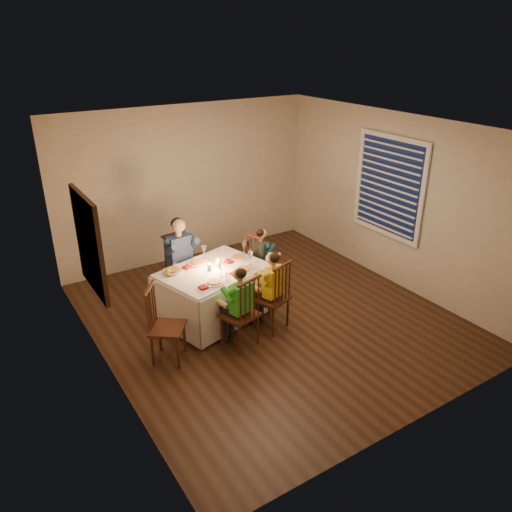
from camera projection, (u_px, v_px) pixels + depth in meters
ground at (270, 316)px, 6.97m from camera, size 5.00×5.00×0.00m
wall_left at (97, 271)px, 5.34m from camera, size 0.02×5.00×2.60m
wall_right at (394, 201)px, 7.53m from camera, size 0.02×5.00×2.60m
wall_back at (187, 184)px, 8.36m from camera, size 4.50×0.02×2.60m
ceiling at (272, 128)px, 5.90m from camera, size 5.00×5.00×0.00m
dining_table at (213, 283)px, 6.76m from camera, size 1.61×1.33×0.70m
chair_adult at (184, 297)px, 7.47m from camera, size 0.45×0.44×0.99m
chair_near_left at (240, 344)px, 6.35m from camera, size 0.50×0.48×0.99m
chair_near_right at (271, 327)px, 6.73m from camera, size 0.51×0.50×0.99m
chair_end at (262, 292)px, 7.63m from camera, size 0.47×0.49×0.99m
chair_extra at (170, 359)px, 6.08m from camera, size 0.55×0.56×0.98m
adult at (184, 297)px, 7.47m from camera, size 0.51×0.47×1.25m
child_green at (240, 344)px, 6.35m from camera, size 0.44×0.42×1.08m
child_yellow at (271, 327)px, 6.73m from camera, size 0.47×0.45×1.10m
child_teal at (262, 292)px, 7.63m from camera, size 0.38×0.40×1.03m
setting_adult at (198, 263)px, 6.84m from camera, size 0.32×0.32×0.02m
setting_green at (214, 283)px, 6.31m from camera, size 0.32×0.32×0.02m
setting_yellow at (244, 270)px, 6.65m from camera, size 0.32×0.32×0.02m
setting_teal at (238, 258)px, 6.99m from camera, size 0.32×0.32×0.02m
candle_left at (209, 268)px, 6.62m from camera, size 0.06×0.06×0.10m
candle_right at (218, 264)px, 6.72m from camera, size 0.06×0.06×0.10m
squash at (168, 273)px, 6.49m from camera, size 0.09×0.09×0.09m
orange_fruit at (224, 260)px, 6.86m from camera, size 0.08×0.08×0.08m
serving_bowl at (173, 272)px, 6.55m from camera, size 0.24×0.24×0.06m
wall_mirror at (89, 244)px, 5.50m from camera, size 0.06×0.95×1.15m
window_blinds at (388, 187)px, 7.51m from camera, size 0.07×1.34×1.54m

